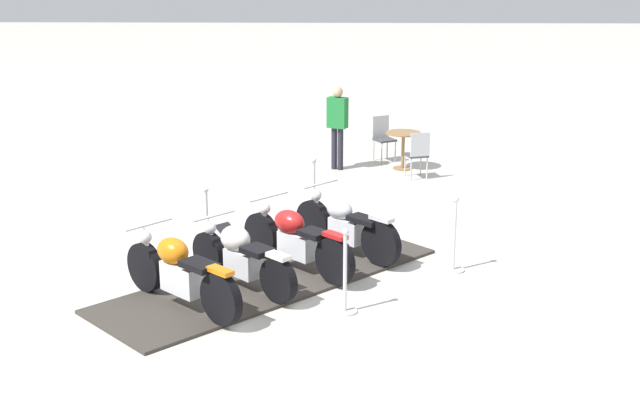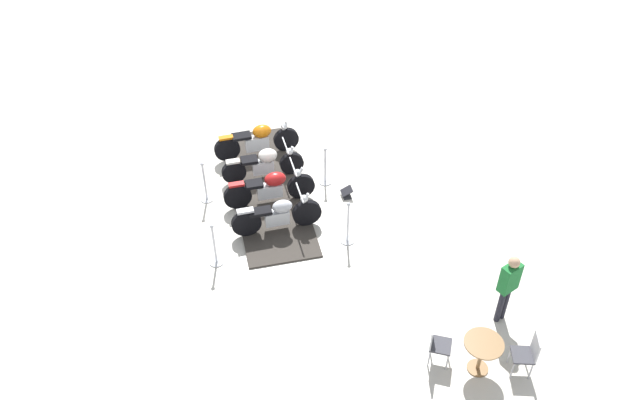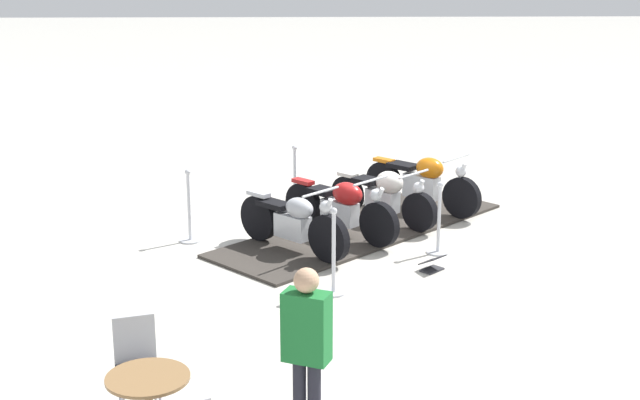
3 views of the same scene
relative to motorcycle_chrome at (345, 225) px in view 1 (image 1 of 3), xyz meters
name	(u,v)px [view 1 (image 1 of 3)]	position (x,y,z in m)	size (l,w,h in m)	color
ground_plane	(271,281)	(1.05, -1.05, -0.49)	(80.00, 80.00, 0.00)	beige
display_platform	(271,279)	(1.05, -1.05, -0.47)	(5.18, 1.66, 0.05)	#38332D
motorcycle_chrome	(345,225)	(0.00, 0.00, 0.00)	(1.57, 1.59, 1.00)	black
motorcycle_maroon	(295,238)	(0.68, -0.73, 0.02)	(1.66, 1.67, 0.99)	black
motorcycle_cream	(240,256)	(1.37, -1.44, 0.00)	(1.56, 1.59, 0.90)	black
motorcycle_copper	(179,272)	(2.06, -2.15, 0.03)	(1.63, 1.75, 0.99)	black
stanchion_left_front	(454,247)	(0.60, 1.57, -0.13)	(0.33, 0.33, 1.12)	silver
stanchion_right_front	(314,203)	(-1.56, -0.51, -0.11)	(0.33, 0.33, 1.16)	silver
stanchion_right_mid	(207,233)	(-0.03, -2.09, -0.15)	(0.34, 0.34, 1.07)	silver
stanchion_left_mid	(345,285)	(2.13, -0.01, -0.11)	(0.32, 0.32, 1.14)	silver
info_placard	(226,234)	(-0.76, -1.90, -0.41)	(0.40, 0.40, 0.23)	#333338
cafe_table	(403,142)	(-5.35, 1.24, 0.10)	(0.73, 0.73, 0.78)	olive
cafe_chair_near_table	(383,136)	(-6.08, 0.86, 0.06)	(0.54, 0.54, 0.97)	#B7B7BC
cafe_chair_across_table	(418,152)	(-4.56, 1.48, 0.06)	(0.50, 0.50, 0.96)	#B7B7BC
bystander_person	(337,120)	(-5.29, -0.13, 0.55)	(0.36, 0.45, 1.74)	#23232D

